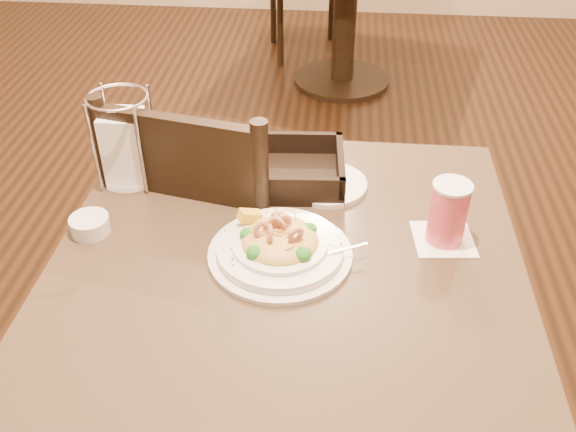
# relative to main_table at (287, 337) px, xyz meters

# --- Properties ---
(main_table) EXTENTS (0.90, 0.90, 0.72)m
(main_table) POSITION_rel_main_table_xyz_m (0.00, 0.00, 0.00)
(main_table) COLOR black
(main_table) RESTS_ON ground
(dining_chair_near) EXTENTS (0.50, 0.50, 0.93)m
(dining_chair_near) POSITION_rel_main_table_xyz_m (-0.22, 0.31, 0.00)
(dining_chair_near) COLOR black
(dining_chair_near) RESTS_ON ground
(pasta_bowl) EXTENTS (0.30, 0.28, 0.09)m
(pasta_bowl) POSITION_rel_main_table_xyz_m (-0.01, -0.00, 0.25)
(pasta_bowl) COLOR white
(pasta_bowl) RESTS_ON main_table
(drink_glass) EXTENTS (0.13, 0.13, 0.13)m
(drink_glass) POSITION_rel_main_table_xyz_m (0.30, 0.08, 0.29)
(drink_glass) COLOR white
(drink_glass) RESTS_ON main_table
(bread_basket) EXTENTS (0.26, 0.22, 0.07)m
(bread_basket) POSITION_rel_main_table_xyz_m (-0.02, 0.26, 0.25)
(bread_basket) COLOR black
(bread_basket) RESTS_ON main_table
(napkin_caddy) EXTENTS (0.13, 0.13, 0.21)m
(napkin_caddy) POSITION_rel_main_table_xyz_m (-0.37, 0.23, 0.32)
(napkin_caddy) COLOR silver
(napkin_caddy) RESTS_ON main_table
(side_plate) EXTENTS (0.23, 0.23, 0.01)m
(side_plate) POSITION_rel_main_table_xyz_m (0.07, 0.25, 0.23)
(side_plate) COLOR white
(side_plate) RESTS_ON main_table
(butter_ramekin) EXTENTS (0.10, 0.10, 0.03)m
(butter_ramekin) POSITION_rel_main_table_xyz_m (-0.40, 0.04, 0.24)
(butter_ramekin) COLOR white
(butter_ramekin) RESTS_ON main_table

